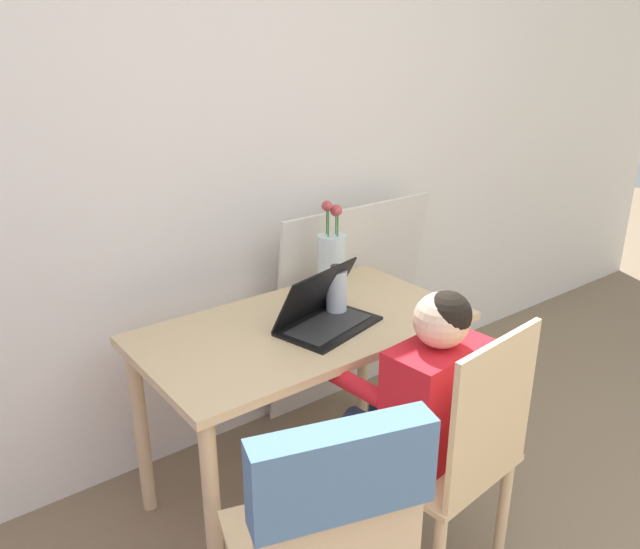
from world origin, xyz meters
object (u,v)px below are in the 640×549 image
(chair_occupied, at_px, (450,458))
(laptop, at_px, (323,313))
(flower_vase, at_px, (332,257))
(water_bottle, at_px, (337,291))
(chair_spare, at_px, (330,526))
(person_seated, at_px, (420,398))

(chair_occupied, bearing_deg, laptop, -91.04)
(flower_vase, distance_m, water_bottle, 0.26)
(chair_spare, bearing_deg, person_seated, -138.08)
(laptop, height_order, water_bottle, laptop)
(laptop, bearing_deg, chair_occupied, -99.53)
(flower_vase, bearing_deg, chair_occupied, -103.91)
(flower_vase, bearing_deg, water_bottle, -124.77)
(chair_occupied, height_order, chair_spare, chair_spare)
(chair_spare, relative_size, person_seated, 0.93)
(person_seated, height_order, laptop, person_seated)
(laptop, xyz_separation_m, flower_vase, (0.25, 0.26, 0.08))
(flower_vase, height_order, water_bottle, flower_vase)
(person_seated, bearing_deg, chair_spare, 19.15)
(chair_occupied, xyz_separation_m, flower_vase, (0.21, 0.83, 0.36))
(chair_occupied, xyz_separation_m, water_bottle, (0.06, 0.62, 0.32))
(laptop, bearing_deg, water_bottle, 13.70)
(chair_occupied, relative_size, flower_vase, 2.56)
(chair_occupied, xyz_separation_m, laptop, (-0.04, 0.57, 0.28))
(laptop, distance_m, flower_vase, 0.37)
(person_seated, distance_m, flower_vase, 0.77)
(laptop, bearing_deg, flower_vase, 32.87)
(laptop, height_order, flower_vase, flower_vase)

